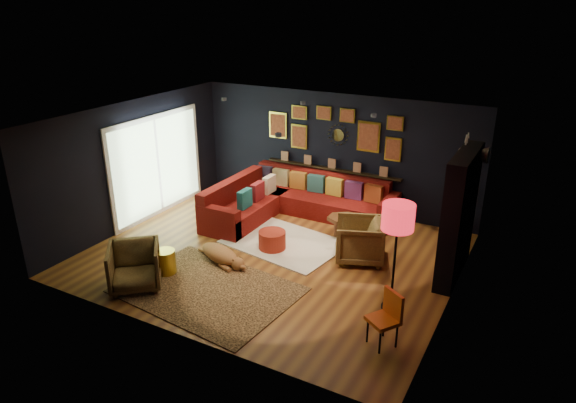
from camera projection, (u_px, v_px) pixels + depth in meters
The scene contains 20 objects.
floor at pixel (272, 255), 9.62m from camera, with size 6.50×6.50×0.00m, color #9B6127.
room_walls at pixel (271, 174), 9.03m from camera, with size 6.50×6.50×6.50m.
sectional at pixel (289, 202), 11.25m from camera, with size 3.41×2.69×0.86m.
ledge at pixel (332, 169), 11.46m from camera, with size 3.20×0.12×0.04m, color black.
gallery_wall at pixel (333, 130), 11.17m from camera, with size 3.15×0.04×1.02m.
sunburst_mirror at pixel (338, 135), 11.16m from camera, with size 0.47×0.16×0.47m.
fireplace at pixel (458, 220), 8.60m from camera, with size 0.31×1.60×2.20m.
deer_head at pixel (474, 154), 8.61m from camera, with size 0.50×0.28×0.45m.
sliding_door at pixel (157, 165), 11.12m from camera, with size 0.06×2.80×2.20m.
ceiling_spots at pixel (293, 112), 9.32m from camera, with size 3.30×2.50×0.06m.
shag_rug at pixel (285, 243), 10.06m from camera, with size 2.17×1.58×0.03m, color white.
leopard_rug at pixel (208, 290), 8.45m from camera, with size 2.79×2.00×0.02m, color #B5824F.
coffee_table at pixel (346, 221), 10.23m from camera, with size 0.92×0.79×0.39m.
pouf at pixel (272, 240), 9.76m from camera, with size 0.52×0.52×0.34m, color #A1291A.
armchair_left at pixel (134, 264), 8.42m from camera, with size 0.80×0.75×0.83m, color #B18842.
armchair_right at pixel (359, 238), 9.29m from camera, with size 0.84×0.78×0.86m, color #B18842.
gold_stool at pixel (166, 262), 8.91m from camera, with size 0.35×0.35×0.44m, color gold.
orange_chair at pixel (387, 314), 7.00m from camera, with size 0.52×0.52×0.80m.
floor_lamp at pixel (398, 221), 7.43m from camera, with size 0.48×0.48×1.74m.
dog at pixel (219, 251), 9.30m from camera, with size 1.25×0.62×0.40m, color #BF7D4A, non-canonical shape.
Camera 1 is at (4.33, -7.38, 4.51)m, focal length 32.00 mm.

